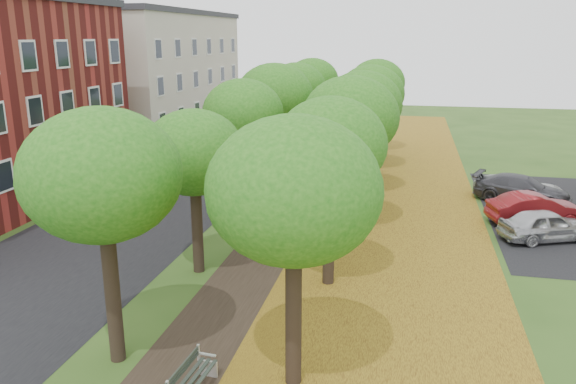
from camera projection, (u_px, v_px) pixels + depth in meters
The scene contains 12 objects.
ground at pixel (196, 369), 14.61m from camera, with size 120.00×120.00×0.00m, color #2D4C19.
street_asphalt at pixel (167, 197), 30.27m from camera, with size 8.00×70.00×0.01m, color black.
footpath at pixel (303, 205), 28.73m from camera, with size 3.20×70.00×0.01m, color black.
leaf_verge at pixel (402, 211), 27.71m from camera, with size 7.50×70.00×0.01m, color #A5841E.
tree_row_west at pixel (260, 111), 27.91m from camera, with size 3.86×33.86×6.42m.
tree_row_east at pixel (357, 114), 26.93m from camera, with size 3.86×33.86×6.42m.
building_cream at pixel (147, 74), 47.75m from camera, with size 10.30×20.30×10.40m.
bench at pixel (192, 379), 13.46m from camera, with size 0.65×1.80×0.84m.
car_silver at pixel (547, 225), 23.65m from camera, with size 1.59×3.95×1.35m, color silver.
car_red at pixel (536, 209), 25.68m from camera, with size 1.50×4.31×1.42m, color maroon.
car_grey at pixel (522, 189), 29.10m from camera, with size 1.95×4.80×1.39m, color #38383E.
car_white at pixel (521, 188), 29.48m from camera, with size 2.13×4.61×1.28m, color silver.
Camera 1 is at (5.08, -12.03, 8.37)m, focal length 35.00 mm.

